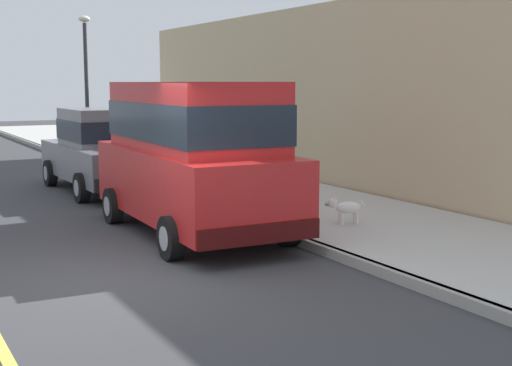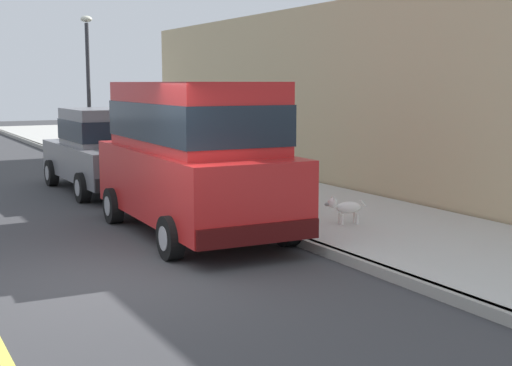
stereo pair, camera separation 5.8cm
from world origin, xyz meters
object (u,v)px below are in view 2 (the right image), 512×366
car_red_van (193,151)px  fire_hydrant (214,181)px  car_grey_sedan (104,149)px  dog_white (345,207)px  street_lamp (88,70)px

car_red_van → fire_hydrant: size_ratio=6.83×
car_red_van → car_grey_sedan: bearing=89.0°
fire_hydrant → dog_white: bearing=-78.1°
dog_white → street_lamp: street_lamp is taller
car_grey_sedan → car_red_van: bearing=-91.0°
car_red_van → street_lamp: (1.45, 11.43, 1.51)m
car_red_van → dog_white: 2.72m
car_grey_sedan → dog_white: size_ratio=6.19×
car_red_van → car_grey_sedan: size_ratio=1.07×
car_grey_sedan → fire_hydrant: bearing=-63.1°
fire_hydrant → street_lamp: size_ratio=0.16×
fire_hydrant → car_red_van: bearing=-122.0°
car_red_van → dog_white: (2.30, -1.10, -0.97)m
dog_white → street_lamp: bearing=93.9°
car_red_van → street_lamp: street_lamp is taller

